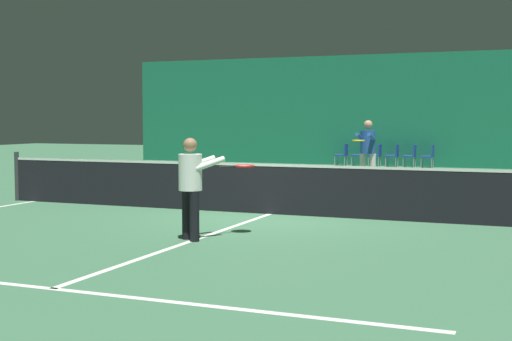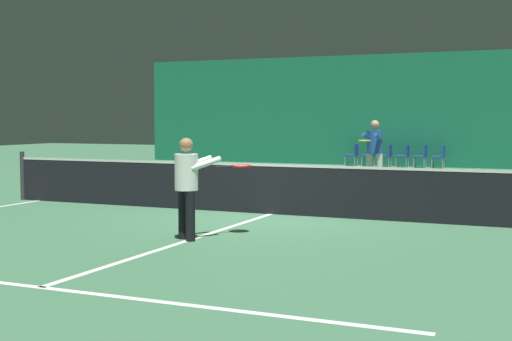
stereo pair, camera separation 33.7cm
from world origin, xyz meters
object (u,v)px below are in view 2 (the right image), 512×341
at_px(courtside_chair_0, 353,153).
at_px(courtside_chair_3, 404,154).
at_px(player_near, 189,180).
at_px(courtside_chair_1, 370,154).
at_px(courtside_chair_4, 422,155).
at_px(player_far, 374,148).
at_px(courtside_chair_2, 387,154).
at_px(tennis_net, 271,187).
at_px(courtside_chair_5, 440,155).

distance_m(courtside_chair_0, courtside_chair_3, 1.95).
height_order(player_near, courtside_chair_1, player_near).
height_order(courtside_chair_1, courtside_chair_4, same).
bearing_deg(courtside_chair_4, player_far, 0.96).
relative_size(player_near, courtside_chair_3, 1.80).
distance_m(player_far, courtside_chair_4, 7.57).
distance_m(courtside_chair_2, courtside_chair_4, 1.30).
bearing_deg(tennis_net, player_near, -90.28).
bearing_deg(courtside_chair_2, tennis_net, 4.44).
distance_m(courtside_chair_1, courtside_chair_2, 0.65).
relative_size(courtside_chair_3, courtside_chair_5, 1.00).
relative_size(tennis_net, courtside_chair_5, 14.29).
bearing_deg(tennis_net, player_far, 86.96).
height_order(courtside_chair_1, courtside_chair_5, same).
xyz_separation_m(courtside_chair_0, courtside_chair_5, (3.25, 0.00, 0.00)).
distance_m(courtside_chair_0, courtside_chair_4, 2.60).
bearing_deg(player_near, courtside_chair_0, 41.92).
bearing_deg(courtside_chair_0, courtside_chair_3, 90.00).
bearing_deg(courtside_chair_5, player_far, -3.96).
relative_size(courtside_chair_4, courtside_chair_5, 1.00).
relative_size(courtside_chair_1, courtside_chair_5, 1.00).
bearing_deg(tennis_net, courtside_chair_5, 86.46).
height_order(player_far, courtside_chair_0, player_far).
bearing_deg(player_far, courtside_chair_3, -173.69).
distance_m(player_near, courtside_chair_0, 17.28).
bearing_deg(courtside_chair_1, tennis_net, 7.07).
bearing_deg(courtside_chair_4, courtside_chair_0, -90.00).
bearing_deg(courtside_chair_2, courtside_chair_0, -90.00).
bearing_deg(courtside_chair_2, player_far, 10.70).
height_order(tennis_net, courtside_chair_2, tennis_net).
bearing_deg(courtside_chair_4, courtside_chair_1, -90.00).
distance_m(player_near, courtside_chair_3, 17.12).
distance_m(tennis_net, courtside_chair_4, 14.00).
relative_size(tennis_net, courtside_chair_4, 14.29).
xyz_separation_m(courtside_chair_2, courtside_chair_4, (1.30, 0.00, 0.00)).
height_order(courtside_chair_0, courtside_chair_3, same).
distance_m(player_far, courtside_chair_5, 7.59).
bearing_deg(player_near, player_far, 31.89).
distance_m(tennis_net, courtside_chair_0, 14.20).
relative_size(courtside_chair_0, courtside_chair_2, 1.00).
bearing_deg(courtside_chair_2, courtside_chair_3, 90.00).
relative_size(courtside_chair_1, courtside_chair_2, 1.00).
distance_m(player_near, courtside_chair_2, 17.15).
relative_size(player_near, courtside_chair_2, 1.80).
xyz_separation_m(player_near, courtside_chair_3, (-0.42, 17.11, -0.40)).
distance_m(courtside_chair_3, courtside_chair_5, 1.30).
height_order(courtside_chair_0, courtside_chair_4, same).
bearing_deg(courtside_chair_1, courtside_chair_4, 90.00).
relative_size(courtside_chair_2, courtside_chair_5, 1.00).
height_order(courtside_chair_4, courtside_chair_5, same).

